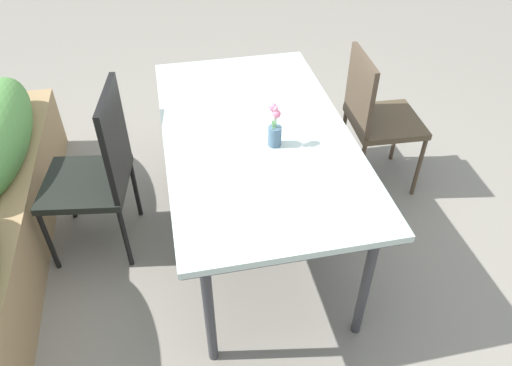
# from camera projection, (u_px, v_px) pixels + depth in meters

# --- Properties ---
(ground_plane) EXTENTS (12.00, 12.00, 0.00)m
(ground_plane) POSITION_uv_depth(u_px,v_px,m) (261.00, 248.00, 2.90)
(ground_plane) COLOR gray
(dining_table) EXTENTS (1.68, 0.93, 0.77)m
(dining_table) POSITION_uv_depth(u_px,v_px,m) (256.00, 140.00, 2.51)
(dining_table) COLOR #B2C6C1
(dining_table) RESTS_ON ground
(chair_near_right) EXTENTS (0.45, 0.45, 0.93)m
(chair_near_right) POSITION_uv_depth(u_px,v_px,m) (375.00, 114.00, 3.04)
(chair_near_right) COLOR #4B3E2B
(chair_near_right) RESTS_ON ground
(chair_far_side) EXTENTS (0.52, 0.52, 1.00)m
(chair_far_side) POSITION_uv_depth(u_px,v_px,m) (98.00, 168.00, 2.61)
(chair_far_side) COLOR black
(chair_far_side) RESTS_ON ground
(flower_vase) EXTENTS (0.07, 0.07, 0.23)m
(flower_vase) POSITION_uv_depth(u_px,v_px,m) (275.00, 128.00, 2.32)
(flower_vase) COLOR slate
(flower_vase) RESTS_ON dining_table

